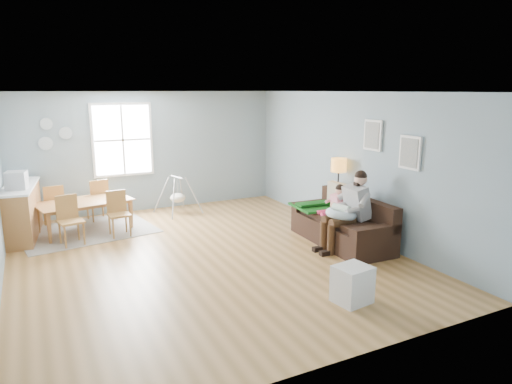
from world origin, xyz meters
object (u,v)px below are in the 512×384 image
sofa (344,227)px  chair_ne (98,198)px  floor_lamp (339,171)px  chair_nw (54,204)px  dining_table (86,216)px  baby_swing (178,197)px  chair_se (118,211)px  monitor (16,180)px  chair_sw (69,217)px  father (349,208)px  toddler (335,203)px  storage_cube (352,284)px  counter (22,211)px

sofa → chair_ne: 5.15m
floor_lamp → chair_nw: bearing=150.8°
chair_nw → chair_ne: bearing=8.9°
chair_nw → dining_table: bearing=-44.9°
chair_nw → baby_swing: 2.55m
chair_nw → chair_se: bearing=-44.8°
floor_lamp → monitor: size_ratio=3.69×
sofa → chair_sw: size_ratio=2.39×
dining_table → chair_ne: size_ratio=1.93×
monitor → floor_lamp: bearing=-20.2°
father → dining_table: father is taller
sofa → toddler: size_ratio=2.57×
toddler → chair_sw: toddler is taller
toddler → floor_lamp: 0.73m
father → dining_table: (-3.97, 3.13, -0.43)m
chair_ne → monitor: bearing=-149.9°
sofa → chair_ne: size_ratio=2.38×
floor_lamp → storage_cube: floor_lamp is taller
counter → chair_sw: bearing=-47.0°
chair_nw → counter: 0.68m
storage_cube → chair_nw: bearing=121.4°
father → dining_table: size_ratio=0.80×
baby_swing → chair_nw: bearing=178.9°
floor_lamp → chair_sw: 5.04m
monitor → storage_cube: bearing=-50.2°
father → floor_lamp: floor_lamp is taller
chair_se → counter: 1.77m
floor_lamp → chair_nw: floor_lamp is taller
chair_se → chair_sw: bearing=-171.3°
chair_sw → monitor: 1.13m
dining_table → baby_swing: (2.02, 0.48, 0.07)m
sofa → chair_se: size_ratio=2.48×
toddler → monitor: 5.73m
sofa → toddler: bearing=109.7°
chair_sw → monitor: (-0.79, 0.48, 0.66)m
sofa → chair_se: chair_se is taller
chair_ne → chair_se: bearing=-80.8°
chair_nw → chair_ne: 0.88m
floor_lamp → chair_se: (-3.87, 1.70, -0.72)m
dining_table → monitor: size_ratio=4.38×
storage_cube → baby_swing: size_ratio=0.49×
dining_table → chair_nw: bearing=122.8°
sofa → chair_ne: bearing=137.1°
floor_lamp → dining_table: (-4.40, 2.23, -0.90)m
father → chair_sw: father is taller
sofa → father: size_ratio=1.54×
baby_swing → chair_ne: bearing=173.7°
monitor → counter: bearing=85.2°
counter → monitor: bearing=-94.8°
father → chair_se: father is taller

